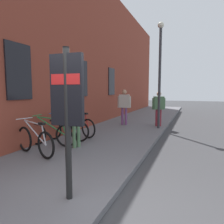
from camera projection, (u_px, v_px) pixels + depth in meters
The scene contains 12 objects.
ground at pixel (187, 138), 8.02m from camera, with size 60.00×60.00×0.00m, color #38383A.
sidewalk_pavement at pixel (134, 124), 10.88m from camera, with size 24.00×3.50×0.12m, color slate.
station_facade at pixel (107, 58), 12.16m from camera, with size 22.00×0.65×7.67m.
bicycle_leaning_wall at pixel (35, 141), 5.44m from camera, with size 0.65×1.71×0.97m.
bicycle_mid_rack at pixel (51, 134), 6.33m from camera, with size 0.48×1.76×0.97m.
bicycle_end_of_row at pixel (66, 130), 7.00m from camera, with size 0.48×1.77×0.97m.
bicycle_beside_lamp at pixel (79, 126), 7.70m from camera, with size 0.69×1.70×0.97m.
transit_info_sign at pixel (67, 100), 3.11m from camera, with size 0.12×0.55×2.40m.
pedestrian_by_facade at pixel (159, 105), 9.79m from camera, with size 0.42×0.60×1.69m.
pedestrian_crossing_street at pixel (76, 116), 6.12m from camera, with size 0.58×0.37×1.60m.
pedestrian_near_bus at pixel (124, 103), 10.19m from camera, with size 0.36×0.66×1.79m.
street_lamp at pixel (160, 66), 9.12m from camera, with size 0.28×0.28×4.77m.
Camera 1 is at (-2.41, -1.18, 1.87)m, focal length 32.36 mm.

